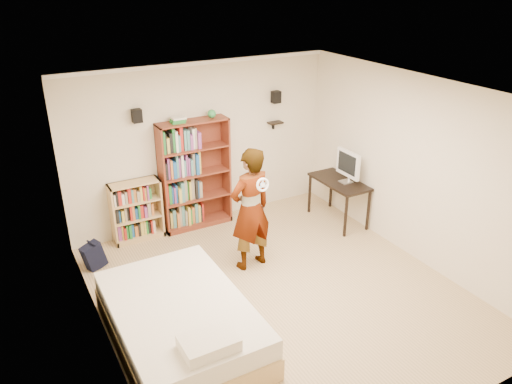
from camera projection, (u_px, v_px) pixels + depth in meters
ground at (280, 292)px, 6.73m from camera, size 4.50×5.00×0.01m
room_shell at (283, 171)px, 6.00m from camera, size 4.52×5.02×2.71m
crown_molding at (284, 97)px, 5.63m from camera, size 4.50×5.00×0.06m
speaker_left at (137, 116)px, 7.35m from camera, size 0.14×0.12×0.20m
speaker_right at (276, 97)px, 8.41m from camera, size 0.14×0.12×0.20m
wall_shelf at (275, 123)px, 8.61m from camera, size 0.25×0.16×0.02m
tall_bookshelf at (195, 175)px, 8.12m from camera, size 1.15×0.34×1.82m
low_bookshelf at (137, 211)px, 7.86m from camera, size 0.79×0.30×0.99m
computer_desk at (338, 201)px, 8.48m from camera, size 0.55×1.09×0.75m
imac at (347, 167)px, 8.16m from camera, size 0.18×0.55×0.54m
daybed at (180, 317)px, 5.73m from camera, size 1.45×2.23×0.66m
person at (251, 209)px, 6.98m from camera, size 0.72×0.53×1.82m
wii_wheel at (263, 185)px, 6.50m from camera, size 0.19×0.07×0.19m
navy_bag at (94, 256)px, 7.18m from camera, size 0.36×0.30×0.42m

